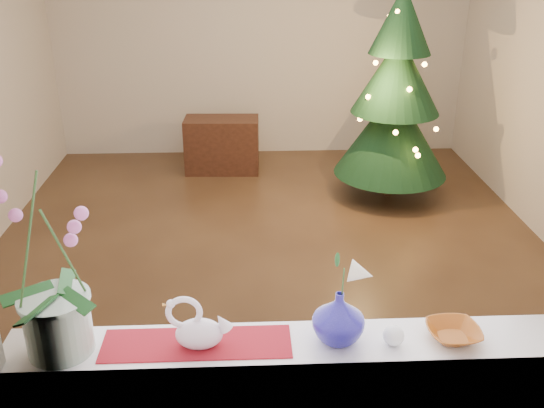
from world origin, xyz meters
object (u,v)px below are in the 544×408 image
(swan, at_px, (199,323))
(blue_vase, at_px, (339,314))
(paperweight, at_px, (394,336))
(amber_dish, at_px, (453,334))
(orchid_pot, at_px, (47,260))
(xmas_tree, at_px, (396,96))
(side_table, at_px, (222,145))

(swan, xyz_separation_m, blue_vase, (0.51, 0.02, 0.02))
(paperweight, bearing_deg, amber_dish, 6.19)
(paperweight, bearing_deg, blue_vase, 169.88)
(orchid_pot, distance_m, paperweight, 1.26)
(orchid_pot, bearing_deg, xmas_tree, 59.85)
(orchid_pot, distance_m, side_table, 4.40)
(amber_dish, bearing_deg, side_table, 103.38)
(blue_vase, bearing_deg, swan, -178.30)
(swan, distance_m, side_table, 4.33)
(paperweight, height_order, amber_dish, paperweight)
(amber_dish, bearing_deg, blue_vase, 178.59)
(blue_vase, xyz_separation_m, amber_dish, (0.43, -0.01, -0.10))
(xmas_tree, xyz_separation_m, side_table, (-1.62, 0.72, -0.69))
(amber_dish, xyz_separation_m, xmas_tree, (0.61, 3.54, 0.03))
(swan, relative_size, blue_vase, 1.02)
(swan, xyz_separation_m, amber_dish, (0.95, 0.00, -0.08))
(orchid_pot, relative_size, xmas_tree, 0.39)
(orchid_pot, distance_m, xmas_tree, 4.11)
(orchid_pot, height_order, amber_dish, orchid_pot)
(paperweight, relative_size, xmas_tree, 0.04)
(xmas_tree, distance_m, side_table, 1.90)
(orchid_pot, distance_m, blue_vase, 1.05)
(orchid_pot, xyz_separation_m, swan, (0.50, -0.00, -0.27))
(orchid_pot, height_order, swan, orchid_pot)
(swan, xyz_separation_m, side_table, (-0.07, 4.27, -0.73))
(blue_vase, height_order, paperweight, blue_vase)
(swan, height_order, paperweight, swan)
(swan, relative_size, xmas_tree, 0.12)
(orchid_pot, bearing_deg, paperweight, -1.07)
(paperweight, xyz_separation_m, side_table, (-0.78, 4.29, -0.67))
(orchid_pot, relative_size, side_table, 0.98)
(swan, height_order, side_table, swan)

